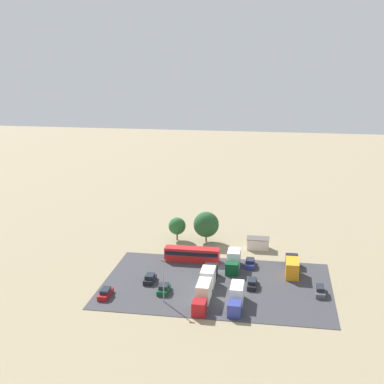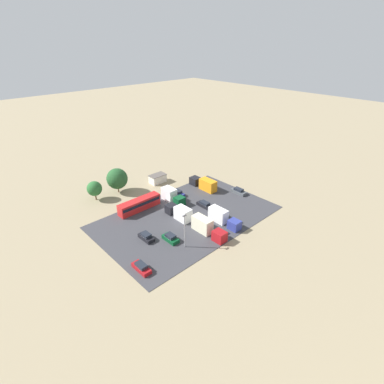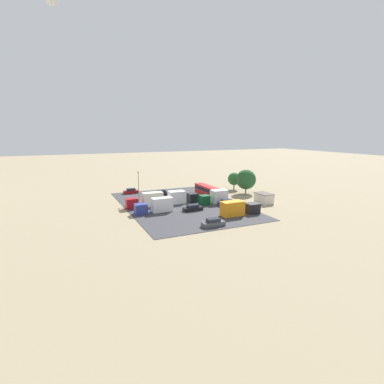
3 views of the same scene
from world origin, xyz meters
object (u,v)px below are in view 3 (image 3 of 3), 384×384
object	(u,v)px
parked_car_0	(213,223)
parked_truck_3	(147,200)
parked_car_1	(227,203)
parked_car_5	(161,193)
shed_building	(264,198)
parked_car_2	(152,197)
parked_truck_1	(181,197)
parked_truck_2	(238,208)
parked_car_4	(131,191)
bus	(207,190)
parked_truck_4	(156,206)
parked_car_3	(193,208)
parked_truck_0	(215,197)

from	to	relation	value
parked_car_0	parked_truck_3	size ratio (longest dim) A/B	0.50
parked_car_1	parked_car_5	bearing A→B (deg)	30.58
shed_building	parked_truck_3	bearing A→B (deg)	74.00
parked_car_2	parked_car_5	bearing A→B (deg)	-47.70
parked_truck_1	parked_truck_2	world-z (taller)	parked_truck_1
parked_car_4	parked_car_5	distance (m)	10.04
parked_car_2	parked_car_5	xyz separation A→B (m)	(3.71, -4.07, 0.00)
parked_car_4	parked_car_5	world-z (taller)	parked_car_5
bus	parked_truck_4	distance (m)	22.26
parked_car_0	parked_car_4	world-z (taller)	parked_car_0
parked_car_5	parked_truck_1	world-z (taller)	parked_truck_1
parked_car_5	parked_truck_4	xyz separation A→B (m)	(-17.59, 7.25, 0.86)
parked_car_3	parked_truck_0	bearing A→B (deg)	-62.51
parked_car_5	parked_car_1	bearing A→B (deg)	-149.42
parked_car_5	parked_truck_4	bearing A→B (deg)	157.59
parked_car_1	parked_car_2	bearing A→B (deg)	45.04
parked_car_5	parked_truck_3	xyz separation A→B (m)	(-11.60, 7.76, 0.96)
parked_car_0	parked_car_4	bearing A→B (deg)	10.78
shed_building	parked_car_3	distance (m)	20.86
shed_building	parked_car_4	world-z (taller)	shed_building
bus	parked_car_1	bearing A→B (deg)	86.33
parked_truck_0	parked_car_2	bearing A→B (deg)	49.02
parked_car_0	parked_truck_3	xyz separation A→B (m)	(21.06, 7.64, 0.95)
parked_truck_1	parked_truck_4	distance (m)	10.84
parked_car_5	parked_truck_3	distance (m)	13.99
parked_truck_3	parked_car_4	bearing A→B (deg)	-0.54
parked_car_2	parked_car_5	distance (m)	5.51
parked_truck_0	parked_truck_4	bearing A→B (deg)	96.79
parked_car_1	parked_truck_0	distance (m)	3.86
parked_car_5	bus	bearing A→B (deg)	-118.23
parked_car_1	parked_truck_1	size ratio (longest dim) A/B	0.56
parked_car_3	parked_car_5	bearing A→B (deg)	3.38
parked_car_0	parked_car_3	xyz separation A→B (m)	(12.69, -1.30, -0.05)
bus	parked_car_1	distance (m)	12.58
parked_car_4	parked_truck_1	xyz separation A→B (m)	(-18.04, -9.28, 0.88)
parked_car_5	parked_car_4	bearing A→B (deg)	49.13
parked_car_1	parked_car_0	bearing A→B (deg)	140.39
bus	parked_truck_3	xyz separation A→B (m)	(-5.15, 19.77, -0.00)
shed_building	parked_car_2	size ratio (longest dim) A/B	1.26
parked_car_2	parked_truck_0	xyz separation A→B (m)	(-11.88, -13.67, 0.94)
parked_car_0	parked_car_5	size ratio (longest dim) A/B	1.16
parked_car_1	parked_truck_4	size ratio (longest dim) A/B	0.50
parked_car_3	parked_car_4	distance (m)	27.95
parked_car_2	parked_truck_4	world-z (taller)	parked_truck_4
parked_car_0	parked_truck_2	distance (m)	10.44
bus	parked_car_3	xyz separation A→B (m)	(-13.52, 10.84, -1.00)
shed_building	parked_car_1	size ratio (longest dim) A/B	1.16
parked_car_4	parked_truck_3	distance (m)	18.19
parked_car_2	parked_truck_4	bearing A→B (deg)	167.10
shed_building	parked_truck_1	xyz separation A→B (m)	(8.67, 20.34, 0.28)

